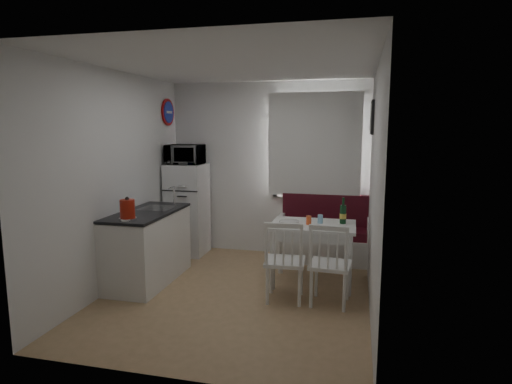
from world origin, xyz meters
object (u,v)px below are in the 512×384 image
(kettle, at_px, (127,209))
(wine_bottle, at_px, (343,211))
(kitchen_counter, at_px, (148,246))
(chair_left, at_px, (284,253))
(chair_right, at_px, (330,256))
(microwave, at_px, (185,154))
(fridge, at_px, (188,209))
(bench, at_px, (324,239))
(dining_table, at_px, (313,231))

(kettle, bearing_deg, wine_bottle, 23.69)
(kitchen_counter, xyz_separation_m, chair_left, (1.77, -0.28, 0.12))
(wine_bottle, bearing_deg, chair_right, -97.45)
(chair_left, relative_size, microwave, 0.94)
(fridge, bearing_deg, chair_left, -41.13)
(bench, distance_m, kettle, 2.87)
(chair_left, relative_size, fridge, 0.36)
(chair_left, bearing_deg, kettle, -176.00)
(kitchen_counter, relative_size, wine_bottle, 4.10)
(fridge, height_order, microwave, microwave)
(fridge, relative_size, kettle, 5.30)
(dining_table, bearing_deg, wine_bottle, 15.29)
(bench, relative_size, wine_bottle, 4.14)
(chair_left, distance_m, fridge, 2.33)
(bench, xyz_separation_m, dining_table, (-0.07, -0.97, 0.36))
(kitchen_counter, xyz_separation_m, dining_table, (2.02, 0.38, 0.22))
(kitchen_counter, bearing_deg, chair_right, -7.12)
(dining_table, relative_size, chair_right, 2.07)
(kettle, bearing_deg, bench, 42.85)
(bench, height_order, fridge, fridge)
(bench, height_order, wine_bottle, wine_bottle)
(kitchen_counter, xyz_separation_m, bench, (2.09, 1.36, -0.14))
(bench, distance_m, chair_left, 1.69)
(microwave, bearing_deg, bench, 4.45)
(chair_right, relative_size, fridge, 0.36)
(dining_table, relative_size, chair_left, 2.06)
(chair_left, xyz_separation_m, chair_right, (0.50, 0.00, -0.00))
(microwave, height_order, wine_bottle, microwave)
(kettle, distance_m, wine_bottle, 2.54)
(kitchen_counter, bearing_deg, dining_table, 10.71)
(kitchen_counter, height_order, chair_left, kitchen_counter)
(kitchen_counter, relative_size, bench, 0.99)
(bench, relative_size, chair_right, 2.69)
(kitchen_counter, distance_m, kettle, 0.79)
(fridge, bearing_deg, bench, 3.07)
(kitchen_counter, height_order, chair_right, kitchen_counter)
(microwave, xyz_separation_m, wine_bottle, (2.35, -0.71, -0.60))
(bench, relative_size, kettle, 5.12)
(chair_left, relative_size, kettle, 1.91)
(chair_right, height_order, microwave, microwave)
(wine_bottle, bearing_deg, fridge, 162.02)
(chair_right, bearing_deg, wine_bottle, 86.63)
(bench, xyz_separation_m, chair_left, (-0.32, -1.64, 0.26))
(fridge, distance_m, microwave, 0.84)
(bench, xyz_separation_m, chair_right, (0.18, -1.64, 0.26))
(bench, bearing_deg, kitchen_counter, -147.01)
(dining_table, height_order, microwave, microwave)
(kettle, bearing_deg, chair_right, 6.49)
(microwave, bearing_deg, chair_right, -33.30)
(chair_right, bearing_deg, kettle, -169.44)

